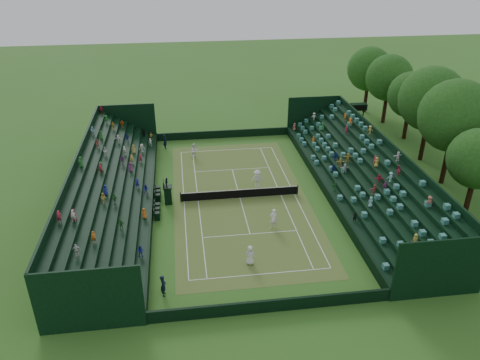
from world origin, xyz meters
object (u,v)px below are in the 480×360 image
at_px(player_near_east, 273,218).
at_px(player_far_east, 257,179).
at_px(umpire_chair, 168,193).
at_px(player_near_west, 250,255).
at_px(tennis_net, 240,193).
at_px(player_far_west, 194,151).

xyz_separation_m(player_near_east, player_far_east, (-0.11, 7.73, -0.00)).
bearing_deg(umpire_chair, player_near_west, -58.63).
height_order(player_near_west, player_far_east, player_far_east).
relative_size(tennis_net, player_far_east, 6.11).
distance_m(player_near_east, player_far_east, 7.73).
height_order(umpire_chair, player_near_east, umpire_chair).
bearing_deg(player_far_east, umpire_chair, -173.21).
height_order(umpire_chair, player_far_east, umpire_chair).
distance_m(player_far_west, player_far_east, 10.07).
bearing_deg(player_near_west, umpire_chair, -45.66).
relative_size(tennis_net, umpire_chair, 4.25).
bearing_deg(player_far_west, player_far_east, -66.03).
height_order(player_near_west, player_near_east, player_near_east).
relative_size(player_near_west, player_far_west, 0.94).
bearing_deg(player_near_east, tennis_net, -73.38).
xyz_separation_m(player_near_west, player_far_east, (2.70, 12.57, 0.13)).
relative_size(tennis_net, player_near_east, 6.10).
distance_m(player_near_west, player_far_east, 12.85).
bearing_deg(player_far_east, tennis_net, -141.54).
distance_m(player_near_west, player_near_east, 5.60).
bearing_deg(umpire_chair, tennis_net, 0.79).
relative_size(player_near_west, player_near_east, 0.87).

